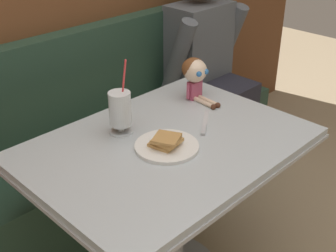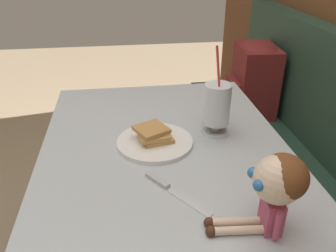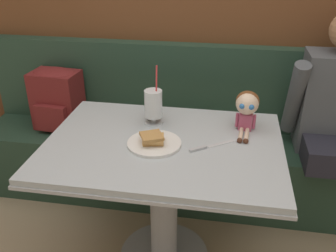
{
  "view_description": "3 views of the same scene",
  "coord_description": "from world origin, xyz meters",
  "px_view_note": "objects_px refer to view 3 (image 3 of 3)",
  "views": [
    {
      "loc": [
        -1.09,
        -0.9,
        1.65
      ],
      "look_at": [
        -0.03,
        0.15,
        0.83
      ],
      "focal_mm": 48.02,
      "sensor_mm": 36.0,
      "label": 1
    },
    {
      "loc": [
        0.94,
        0.06,
        1.34
      ],
      "look_at": [
        -0.02,
        0.19,
        0.81
      ],
      "focal_mm": 37.17,
      "sensor_mm": 36.0,
      "label": 2
    },
    {
      "loc": [
        0.28,
        -1.33,
        1.6
      ],
      "look_at": [
        0.02,
        0.18,
        0.82
      ],
      "focal_mm": 40.27,
      "sensor_mm": 36.0,
      "label": 3
    }
  ],
  "objects_px": {
    "toast_plate": "(154,142)",
    "butter_knife": "(204,147)",
    "seated_doll": "(247,106)",
    "diner_patron": "(336,105)",
    "milkshake_glass": "(153,105)",
    "backpack": "(57,98)"
  },
  "relations": [
    {
      "from": "milkshake_glass",
      "to": "seated_doll",
      "type": "relative_size",
      "value": 1.42
    },
    {
      "from": "toast_plate",
      "to": "milkshake_glass",
      "type": "xyz_separation_m",
      "value": [
        -0.04,
        0.22,
        0.09
      ]
    },
    {
      "from": "seated_doll",
      "to": "diner_patron",
      "type": "height_order",
      "value": "diner_patron"
    },
    {
      "from": "diner_patron",
      "to": "milkshake_glass",
      "type": "bearing_deg",
      "value": -157.87
    },
    {
      "from": "diner_patron",
      "to": "seated_doll",
      "type": "bearing_deg",
      "value": -143.11
    },
    {
      "from": "butter_knife",
      "to": "milkshake_glass",
      "type": "bearing_deg",
      "value": 142.79
    },
    {
      "from": "butter_knife",
      "to": "seated_doll",
      "type": "relative_size",
      "value": 0.9
    },
    {
      "from": "toast_plate",
      "to": "backpack",
      "type": "height_order",
      "value": "backpack"
    },
    {
      "from": "toast_plate",
      "to": "butter_knife",
      "type": "height_order",
      "value": "toast_plate"
    },
    {
      "from": "toast_plate",
      "to": "butter_knife",
      "type": "distance_m",
      "value": 0.23
    },
    {
      "from": "diner_patron",
      "to": "backpack",
      "type": "bearing_deg",
      "value": 179.25
    },
    {
      "from": "toast_plate",
      "to": "seated_doll",
      "type": "distance_m",
      "value": 0.49
    },
    {
      "from": "milkshake_glass",
      "to": "diner_patron",
      "type": "xyz_separation_m",
      "value": [
        0.97,
        0.4,
        -0.1
      ]
    },
    {
      "from": "toast_plate",
      "to": "milkshake_glass",
      "type": "bearing_deg",
      "value": 101.7
    },
    {
      "from": "toast_plate",
      "to": "seated_doll",
      "type": "bearing_deg",
      "value": 28.69
    },
    {
      "from": "milkshake_glass",
      "to": "butter_knife",
      "type": "distance_m",
      "value": 0.36
    },
    {
      "from": "backpack",
      "to": "seated_doll",
      "type": "bearing_deg",
      "value": -18.97
    },
    {
      "from": "toast_plate",
      "to": "diner_patron",
      "type": "xyz_separation_m",
      "value": [
        0.93,
        0.61,
        -0.01
      ]
    },
    {
      "from": "seated_doll",
      "to": "backpack",
      "type": "xyz_separation_m",
      "value": [
        -1.19,
        0.41,
        -0.21
      ]
    },
    {
      "from": "butter_knife",
      "to": "seated_doll",
      "type": "height_order",
      "value": "seated_doll"
    },
    {
      "from": "backpack",
      "to": "diner_patron",
      "type": "bearing_deg",
      "value": -0.75
    },
    {
      "from": "seated_doll",
      "to": "backpack",
      "type": "bearing_deg",
      "value": 161.03
    }
  ]
}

